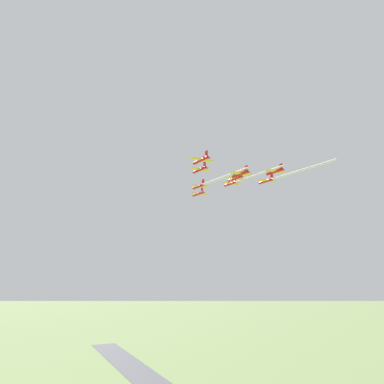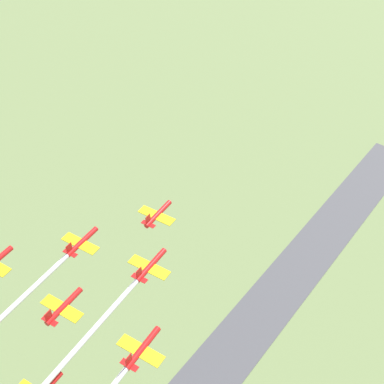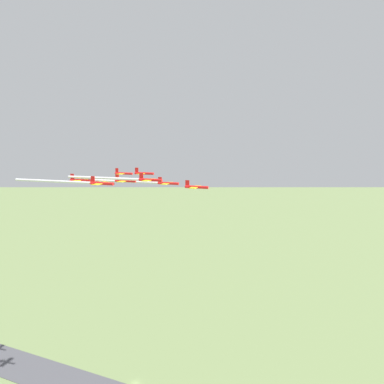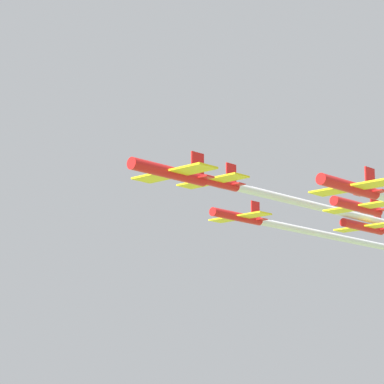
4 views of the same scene
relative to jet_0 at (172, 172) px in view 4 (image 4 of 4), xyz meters
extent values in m
cylinder|color=red|center=(-0.37, 0.18, -0.05)|extent=(9.84, 5.68, 1.26)
cube|color=yellow|center=(0.25, -0.12, -0.05)|extent=(6.72, 9.88, 0.21)
cube|color=red|center=(3.45, -1.69, 1.53)|extent=(1.72, 0.95, 2.53)
cube|color=red|center=(3.45, -1.69, -0.05)|extent=(2.75, 3.86, 0.14)
cylinder|color=red|center=(10.56, -16.38, -0.31)|extent=(9.84, 5.68, 1.26)
cube|color=yellow|center=(11.18, -16.68, -0.31)|extent=(6.72, 9.88, 0.21)
cube|color=red|center=(14.38, -18.25, 1.27)|extent=(1.72, 0.95, 2.53)
cube|color=red|center=(14.38, -18.25, -0.31)|extent=(2.75, 3.86, 0.14)
cylinder|color=red|center=(19.42, 1.69, 3.54)|extent=(9.84, 5.68, 1.26)
cube|color=yellow|center=(20.03, 1.39, 3.54)|extent=(6.72, 9.88, 0.21)
cube|color=red|center=(23.23, -0.18, 5.12)|extent=(1.72, 0.95, 2.53)
cube|color=red|center=(23.23, -0.18, 3.54)|extent=(2.75, 3.86, 0.14)
cylinder|color=red|center=(30.35, -14.87, 1.38)|extent=(9.84, 5.68, 1.26)
cube|color=yellow|center=(30.97, -15.17, 1.38)|extent=(6.72, 9.88, 0.21)
cube|color=red|center=(34.17, -16.74, 2.96)|extent=(1.72, 0.95, 2.53)
cube|color=red|center=(34.17, -16.74, 1.38)|extent=(2.75, 3.86, 0.14)
cylinder|color=red|center=(39.20, 3.20, 2.63)|extent=(9.84, 5.68, 1.26)
cube|color=yellow|center=(39.82, 2.90, 2.63)|extent=(6.72, 9.88, 0.21)
cube|color=red|center=(43.02, 1.33, 4.21)|extent=(1.72, 0.95, 2.53)
cube|color=red|center=(43.02, 1.33, 2.63)|extent=(2.75, 3.86, 0.14)
cylinder|color=red|center=(50.14, -13.36, 2.13)|extent=(9.84, 5.68, 1.26)
cube|color=yellow|center=(50.76, -13.66, 2.13)|extent=(6.72, 9.88, 0.21)
cube|color=red|center=(53.95, -15.23, 3.71)|extent=(1.72, 0.95, 2.53)
cube|color=red|center=(53.95, -15.23, 2.13)|extent=(2.75, 3.86, 0.14)
cylinder|color=white|center=(39.84, -8.32, 3.54)|extent=(32.04, 16.43, 1.08)
cylinder|color=white|center=(61.03, -7.50, 2.63)|extent=(34.84, 17.79, 1.06)
camera|label=1|loc=(109.45, -173.46, -43.82)|focal=35.00mm
camera|label=2|loc=(94.60, 18.17, 92.03)|focal=50.00mm
camera|label=3|loc=(24.04, 158.03, 22.04)|focal=35.00mm
camera|label=4|loc=(-84.49, -28.04, -21.12)|focal=85.00mm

